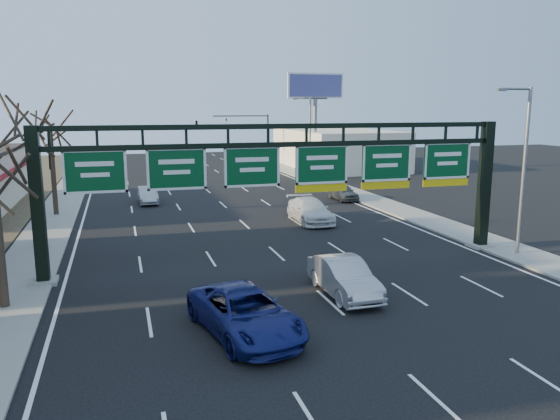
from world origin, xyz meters
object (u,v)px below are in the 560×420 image
object	(u,v)px
car_blue_suv	(245,313)
car_white_wagon	(310,210)
sign_gantry	(290,175)
car_silver_sedan	(344,277)

from	to	relation	value
car_blue_suv	car_white_wagon	xyz separation A→B (m)	(8.75, 17.71, 0.00)
sign_gantry	car_blue_suv	xyz separation A→B (m)	(-4.26, -8.17, -3.82)
car_blue_suv	car_silver_sedan	xyz separation A→B (m)	(5.02, 2.88, -0.01)
sign_gantry	car_blue_suv	size ratio (longest dim) A/B	4.25
sign_gantry	car_silver_sedan	bearing A→B (deg)	-81.86
car_blue_suv	car_white_wagon	size ratio (longest dim) A/B	1.04
car_white_wagon	car_silver_sedan	bearing A→B (deg)	-102.91
sign_gantry	car_white_wagon	world-z (taller)	sign_gantry
car_blue_suv	car_white_wagon	bearing A→B (deg)	52.20
car_white_wagon	car_blue_suv	bearing A→B (deg)	-115.07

